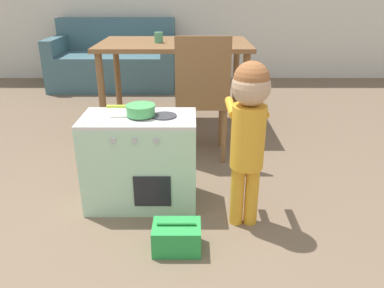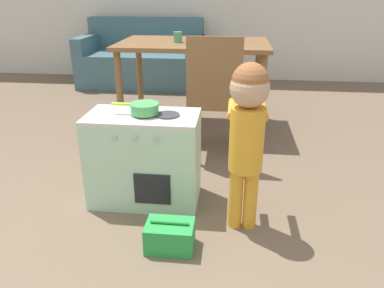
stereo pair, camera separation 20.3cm
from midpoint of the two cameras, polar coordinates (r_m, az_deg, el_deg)
play_kitchen at (r=2.18m, az=-10.23°, el=-2.60°), size 0.63×0.35×0.55m
toy_pot at (r=2.06m, az=-10.48°, el=5.19°), size 0.26×0.16×0.06m
child_figure at (r=1.83m, az=5.77°, el=3.48°), size 0.20×0.35×0.88m
toy_basket at (r=1.88m, az=-5.34°, el=-14.03°), size 0.23×0.16×0.16m
dining_table at (r=3.30m, az=-4.24°, el=13.61°), size 1.27×0.80×0.76m
dining_chair_near at (r=2.66m, az=-0.39°, el=7.25°), size 0.37×0.37×0.90m
couch at (r=5.01m, az=-12.57°, el=12.10°), size 1.52×0.84×0.82m
cup_on_table at (r=3.24m, az=-6.72°, el=15.82°), size 0.07×0.07×0.09m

